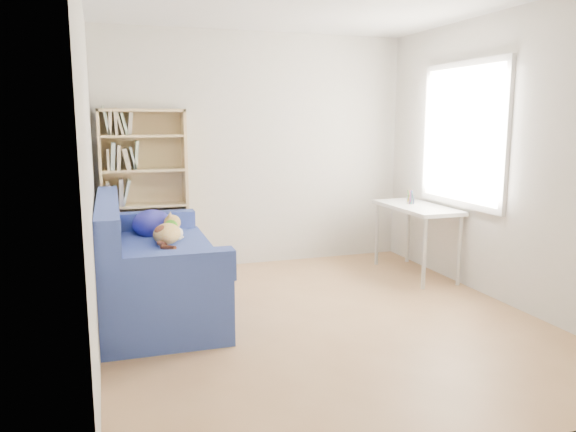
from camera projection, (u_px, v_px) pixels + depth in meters
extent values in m
plane|color=#A07448|center=(321.00, 320.00, 4.68)|extent=(4.00, 4.00, 0.00)
cube|color=silver|center=(256.00, 151.00, 6.32)|extent=(3.50, 0.04, 2.60)
cube|color=silver|center=(485.00, 197.00, 2.59)|extent=(3.50, 0.04, 2.60)
cube|color=silver|center=(90.00, 171.00, 3.91)|extent=(0.04, 4.00, 2.60)
cube|color=silver|center=(505.00, 159.00, 5.00)|extent=(0.04, 4.00, 2.60)
cube|color=white|center=(465.00, 135.00, 5.53)|extent=(0.01, 1.20, 1.30)
cube|color=navy|center=(158.00, 282.00, 4.90)|extent=(0.98, 2.02, 0.50)
cube|color=navy|center=(109.00, 229.00, 4.69)|extent=(0.22, 2.01, 0.49)
cube|color=navy|center=(147.00, 223.00, 5.69)|extent=(0.95, 0.20, 0.22)
cube|color=navy|center=(169.00, 268.00, 3.98)|extent=(0.95, 0.20, 0.22)
cube|color=navy|center=(159.00, 251.00, 4.86)|extent=(0.96, 1.86, 0.06)
ellipsoid|color=#2D2E92|center=(152.00, 224.00, 5.44)|extent=(0.38, 0.42, 0.29)
ellipsoid|color=#B46E14|center=(167.00, 234.00, 5.02)|extent=(0.33, 0.48, 0.18)
ellipsoid|color=silver|center=(172.00, 233.00, 5.16)|extent=(0.18, 0.21, 0.11)
ellipsoid|color=#391A0F|center=(164.00, 230.00, 4.95)|extent=(0.18, 0.25, 0.09)
sphere|color=#B46E14|center=(165.00, 223.00, 5.32)|extent=(0.16, 0.16, 0.16)
cone|color=#B46E14|center=(162.00, 215.00, 5.33)|extent=(0.07, 0.08, 0.08)
cone|color=#B46E14|center=(163.00, 216.00, 5.26)|extent=(0.07, 0.08, 0.08)
cylinder|color=#50C627|center=(166.00, 227.00, 5.24)|extent=(0.13, 0.07, 0.12)
cylinder|color=#391A0F|center=(168.00, 244.00, 4.78)|extent=(0.07, 0.18, 0.06)
cube|color=tan|center=(102.00, 196.00, 5.73)|extent=(0.03, 0.27, 1.76)
cube|color=tan|center=(185.00, 193.00, 5.99)|extent=(0.03, 0.27, 1.76)
cube|color=tan|center=(141.00, 110.00, 5.71)|extent=(0.88, 0.27, 0.03)
cube|color=tan|center=(148.00, 274.00, 6.01)|extent=(0.88, 0.27, 0.03)
cube|color=tan|center=(144.00, 193.00, 5.98)|extent=(0.88, 0.02, 1.76)
cube|color=white|center=(417.00, 207.00, 5.94)|extent=(0.50, 1.10, 0.04)
cylinder|color=silver|center=(408.00, 232.00, 6.53)|extent=(0.04, 0.04, 0.71)
cylinder|color=silver|center=(459.00, 251.00, 5.60)|extent=(0.04, 0.04, 0.71)
cylinder|color=silver|center=(377.00, 234.00, 6.40)|extent=(0.04, 0.04, 0.71)
cylinder|color=silver|center=(424.00, 254.00, 5.47)|extent=(0.04, 0.04, 0.71)
cylinder|color=white|center=(411.00, 200.00, 6.04)|extent=(0.08, 0.08, 0.09)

